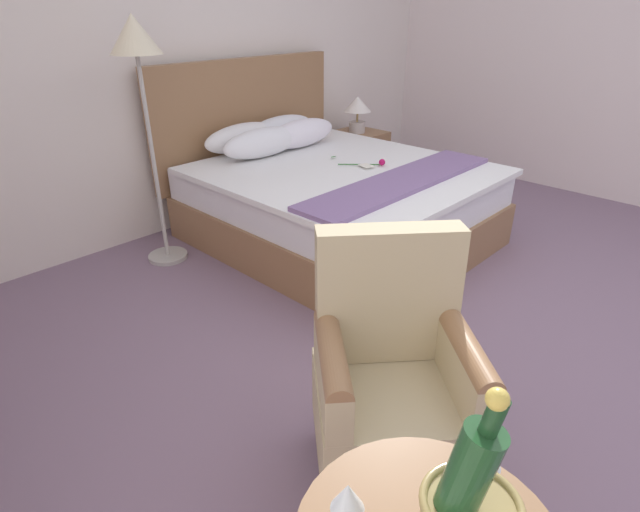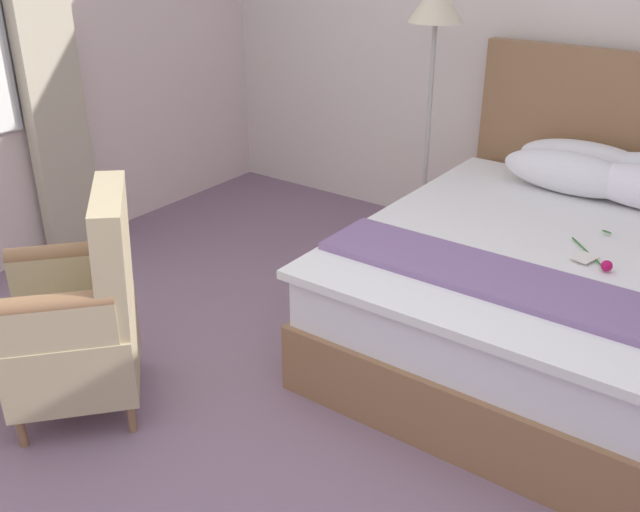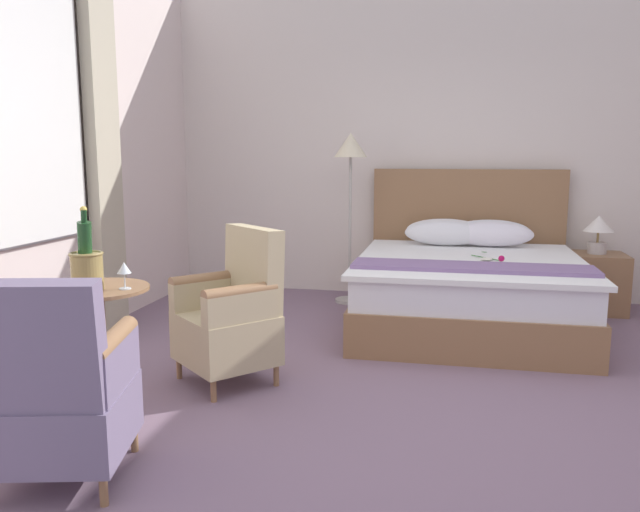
{
  "view_description": "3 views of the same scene",
  "coord_description": "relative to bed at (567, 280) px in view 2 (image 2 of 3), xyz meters",
  "views": [
    {
      "loc": [
        -2.46,
        -0.69,
        1.68
      ],
      "look_at": [
        -1.04,
        0.67,
        0.68
      ],
      "focal_mm": 28.0,
      "sensor_mm": 36.0,
      "label": 1
    },
    {
      "loc": [
        1.09,
        -1.38,
        1.96
      ],
      "look_at": [
        -0.53,
        0.84,
        0.64
      ],
      "focal_mm": 40.0,
      "sensor_mm": 36.0,
      "label": 2
    },
    {
      "loc": [
        0.09,
        -3.51,
        1.43
      ],
      "look_at": [
        -0.79,
        0.7,
        0.73
      ],
      "focal_mm": 35.0,
      "sensor_mm": 36.0,
      "label": 3
    }
  ],
  "objects": [
    {
      "name": "floor_lamp_brass",
      "position": [
        -1.11,
        0.59,
        1.0
      ],
      "size": [
        0.32,
        0.32,
        1.63
      ],
      "color": "#B2AEA7",
      "rests_on": "ground"
    },
    {
      "name": "armchair_by_window",
      "position": [
        -1.49,
        -1.69,
        0.08
      ],
      "size": [
        0.77,
        0.76,
        0.98
      ],
      "color": "#8E6442",
      "rests_on": "ground"
    },
    {
      "name": "bed",
      "position": [
        0.0,
        0.0,
        0.0
      ],
      "size": [
        1.84,
        2.13,
        1.29
      ],
      "color": "#8E6442",
      "rests_on": "ground"
    }
  ]
}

